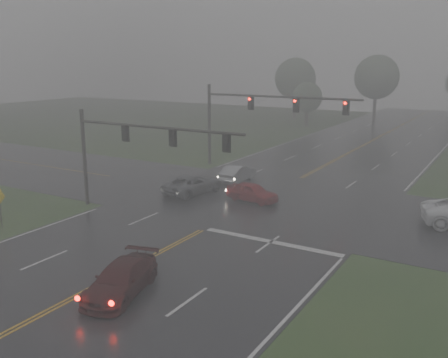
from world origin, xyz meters
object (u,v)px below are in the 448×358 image
Objects in this scene: signal_gantry_near at (127,143)px; car_grey at (193,193)px; sedan_maroon at (122,294)px; signal_gantry_far at (253,111)px; sedan_red at (252,201)px; sedan_silver at (238,181)px.

car_grey is at bearing 82.42° from signal_gantry_near.
signal_gantry_far is (-7.03, 26.05, 5.54)m from sedan_maroon.
sedan_maroon is 0.32× the size of signal_gantry_far.
car_grey is (-4.99, -0.38, 0.00)m from sedan_red.
car_grey is 11.59m from signal_gantry_far.
signal_gantry_near reaches higher than car_grey.
sedan_silver is at bearing 46.60° from sedan_red.
sedan_maroon is at bearing 104.04° from sedan_silver.
car_grey is 0.34× the size of signal_gantry_far.
sedan_maroon is at bearing -165.84° from sedan_red.
signal_gantry_near is at bearing -92.45° from signal_gantry_far.
sedan_red is (-1.90, 16.25, 0.00)m from sedan_maroon.
signal_gantry_near is at bearing 146.62° from sedan_red.
signal_gantry_far reaches higher than car_grey.
signal_gantry_far is (0.71, 16.55, 0.74)m from signal_gantry_near.
signal_gantry_near reaches higher than sedan_maroon.
sedan_silver is 0.28× the size of signal_gantry_far.
car_grey is (-6.89, 15.87, 0.00)m from sedan_maroon.
sedan_red is at bearing 81.86° from sedan_maroon.
sedan_red is 10.13m from signal_gantry_near.
sedan_red is at bearing -62.37° from signal_gantry_far.
sedan_maroon is at bearing 122.75° from car_grey.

